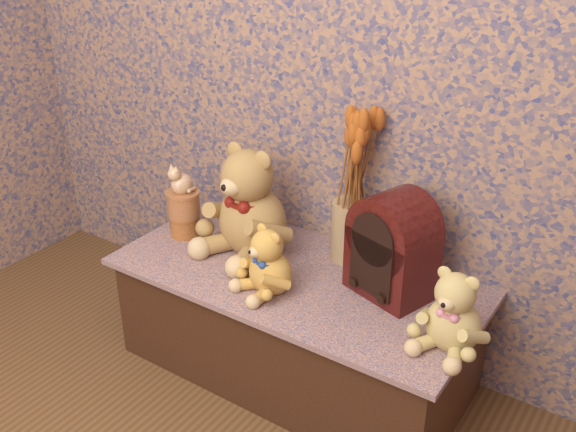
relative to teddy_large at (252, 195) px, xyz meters
The scene contains 10 objects.
display_shelf 0.48m from the teddy_large, 15.61° to the right, with size 1.25×0.60×0.40m, color navy.
teddy_large is the anchor object (origin of this frame).
teddy_medium 0.30m from the teddy_large, 41.80° to the right, with size 0.19×0.23×0.24m, color gold, non-canonical shape.
teddy_small 0.82m from the teddy_large, ahead, with size 0.21×0.25×0.26m, color tan, non-canonical shape.
cathedral_radio 0.54m from the teddy_large, ahead, with size 0.25×0.18×0.35m, color #36090A, non-canonical shape.
ceramic_vase 0.36m from the teddy_large, 22.51° to the left, with size 0.13×0.13×0.21m, color tan.
dried_stalks 0.40m from the teddy_large, 22.51° to the left, with size 0.21×0.21×0.40m, color #B0531C, non-canonical shape.
biscuit_tin_lower 0.33m from the teddy_large, 167.75° to the right, with size 0.11×0.11×0.08m, color gold.
biscuit_tin_upper 0.29m from the teddy_large, 167.75° to the right, with size 0.12×0.12×0.09m, color tan.
cat_figurine 0.28m from the teddy_large, 167.75° to the right, with size 0.08×0.09×0.12m, color silver, non-canonical shape.
Camera 1 is at (1.03, -0.38, 1.57)m, focal length 41.10 mm.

